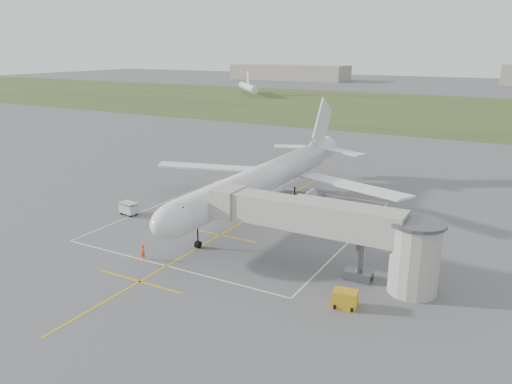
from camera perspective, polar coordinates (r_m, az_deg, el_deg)
The scene contains 11 objects.
ground at distance 67.48m, azimuth 0.55°, elevation -2.26°, with size 700.00×700.00×0.00m, color #4E4E51.
grass_strip at distance 189.91m, azimuth 19.96°, elevation 8.78°, with size 700.00×120.00×0.02m, color #354A20.
apron_markings at distance 62.72m, azimuth -2.00°, elevation -3.72°, with size 28.20×60.00×0.01m.
airliner at distance 66.86m, azimuth 0.87°, elevation 1.49°, with size 38.93×46.75×13.52m.
jet_bridge at distance 48.19m, azimuth 9.33°, elevation -4.20°, with size 23.40×5.00×7.20m.
gpu_unit at distance 44.04m, azimuth 10.14°, elevation -11.96°, with size 2.26×1.74×1.56m.
baggage_cart at distance 68.16m, azimuth -14.34°, elevation -1.83°, with size 2.63×1.82×1.69m.
ramp_worker_nose at distance 53.70m, azimuth -12.80°, elevation -6.75°, with size 0.58×0.38×1.59m, color #FF3F08.
ramp_worker_wing at distance 71.74m, azimuth -0.66°, elevation -0.38°, with size 0.88×0.69×1.81m, color orange.
distant_hangars at distance 325.18m, azimuth 21.39°, elevation 12.25°, with size 345.00×49.00×12.00m.
distant_aircraft at distance 228.01m, azimuth 20.89°, elevation 10.68°, with size 191.92×66.80×8.85m.
Camera 1 is at (30.66, -56.20, 21.35)m, focal length 35.00 mm.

